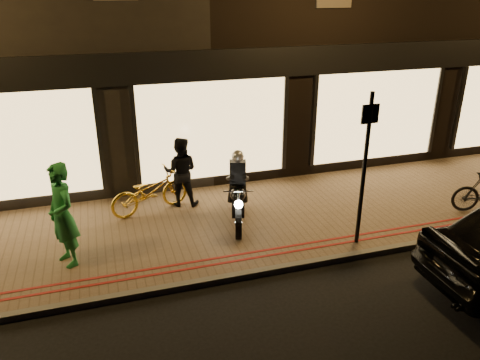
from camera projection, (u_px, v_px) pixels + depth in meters
name	position (u px, v px, depth m)	size (l,w,h in m)	color
ground	(269.00, 275.00, 8.42)	(90.00, 90.00, 0.00)	black
sidewalk	(237.00, 223.00, 10.16)	(50.00, 4.00, 0.12)	brown
kerb_stone	(268.00, 271.00, 8.44)	(50.00, 0.14, 0.12)	#59544C
red_kerb_lines	(259.00, 254.00, 8.86)	(50.00, 0.26, 0.01)	maroon
building_row	(172.00, 6.00, 14.73)	(48.00, 10.11, 8.50)	black
motorcycle	(238.00, 196.00, 9.86)	(0.79, 1.90, 1.59)	black
sign_post	(365.00, 163.00, 8.66)	(0.35, 0.08, 3.00)	black
bicycle_gold	(150.00, 192.00, 10.38)	(0.64, 1.83, 0.96)	gold
person_green	(62.00, 215.00, 8.24)	(0.70, 0.46, 1.93)	#228039
person_dark	(181.00, 172.00, 10.61)	(0.78, 0.61, 1.61)	black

